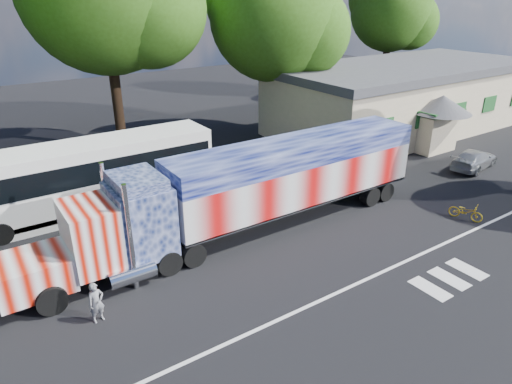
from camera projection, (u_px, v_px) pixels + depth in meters
ground at (295, 255)px, 19.70m from camera, size 100.00×100.00×0.00m
lane_markings at (390, 285)px, 17.71m from camera, size 30.00×2.67×0.01m
semi_truck at (253, 188)px, 20.82m from camera, size 20.35×3.21×4.34m
coach_bus at (93, 176)px, 23.18m from camera, size 12.37×2.88×3.60m
hall_building at (405, 96)px, 37.07m from camera, size 22.40×12.80×5.20m
parked_car at (474, 159)px, 29.17m from camera, size 4.42×2.40×1.22m
woman at (96, 303)px, 15.51m from camera, size 0.60×0.45×1.51m
bicycle at (466, 212)px, 22.65m from camera, size 1.05×1.72×0.85m
tree_far_ne at (392, 11)px, 44.71m from camera, size 8.24×7.84×12.65m
tree_ne_a at (276, 17)px, 33.10m from camera, size 9.83×9.36×13.46m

